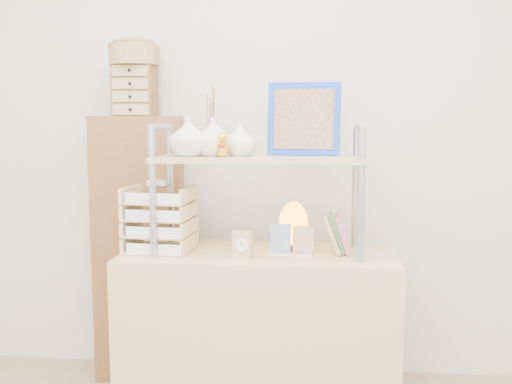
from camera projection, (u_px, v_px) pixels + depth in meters
desk at (258, 334)px, 2.56m from camera, size 1.20×0.50×0.75m
cabinet at (140, 247)px, 2.95m from camera, size 0.48×0.30×1.35m
hutch at (242, 150)px, 2.48m from camera, size 0.90×0.34×0.75m
letter_tray at (160, 223)px, 2.52m from camera, size 0.28×0.27×0.32m
salt_lamp at (293, 225)px, 2.56m from camera, size 0.14×0.13×0.22m
desk_clock at (242, 245)px, 2.39m from camera, size 0.09×0.05×0.12m
postcard_stand at (291, 246)px, 2.46m from camera, size 0.19×0.07×0.13m
drawer_chest at (135, 91)px, 2.84m from camera, size 0.20×0.16×0.25m
woven_basket at (134, 55)px, 2.82m from camera, size 0.25×0.25×0.10m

